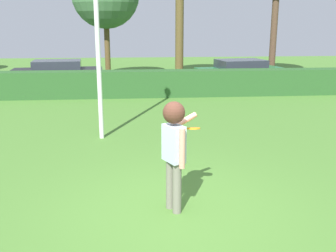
{
  "coord_description": "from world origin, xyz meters",
  "views": [
    {
      "loc": [
        -0.68,
        -5.75,
        2.93
      ],
      "look_at": [
        -0.07,
        1.03,
        1.15
      ],
      "focal_mm": 41.94,
      "sensor_mm": 36.0,
      "label": 1
    }
  ],
  "objects_px": {
    "frisbee": "(193,128)",
    "parked_car_black": "(58,72)",
    "parked_car_green": "(240,71)",
    "person": "(174,142)"
  },
  "relations": [
    {
      "from": "frisbee",
      "to": "parked_car_black",
      "type": "xyz_separation_m",
      "value": [
        -4.53,
        13.09,
        -0.6
      ]
    },
    {
      "from": "parked_car_green",
      "to": "person",
      "type": "bearing_deg",
      "value": -109.62
    },
    {
      "from": "parked_car_green",
      "to": "frisbee",
      "type": "bearing_deg",
      "value": -108.66
    },
    {
      "from": "person",
      "to": "frisbee",
      "type": "bearing_deg",
      "value": 40.83
    },
    {
      "from": "frisbee",
      "to": "parked_car_black",
      "type": "distance_m",
      "value": 13.87
    },
    {
      "from": "parked_car_black",
      "to": "frisbee",
      "type": "bearing_deg",
      "value": -70.91
    },
    {
      "from": "frisbee",
      "to": "parked_car_green",
      "type": "relative_size",
      "value": 0.05
    },
    {
      "from": "frisbee",
      "to": "parked_car_black",
      "type": "bearing_deg",
      "value": 109.09
    },
    {
      "from": "person",
      "to": "parked_car_green",
      "type": "distance_m",
      "value": 13.74
    },
    {
      "from": "frisbee",
      "to": "person",
      "type": "bearing_deg",
      "value": -139.17
    }
  ]
}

